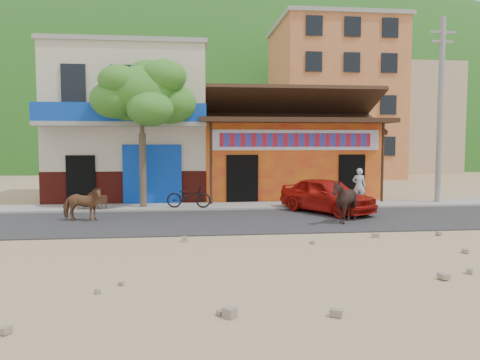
% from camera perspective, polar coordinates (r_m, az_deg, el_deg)
% --- Properties ---
extents(ground, '(120.00, 120.00, 0.00)m').
position_cam_1_polar(ground, '(14.00, 5.27, -6.64)').
color(ground, '#9E825B').
rests_on(ground, ground).
extents(road, '(60.00, 5.00, 0.04)m').
position_cam_1_polar(road, '(16.41, 3.49, -4.91)').
color(road, '#28282B').
rests_on(road, ground).
extents(sidewalk, '(60.00, 2.00, 0.12)m').
position_cam_1_polar(sidewalk, '(19.83, 1.74, -3.17)').
color(sidewalk, gray).
rests_on(sidewalk, ground).
extents(dance_club, '(8.00, 6.00, 3.60)m').
position_cam_1_polar(dance_club, '(23.95, 5.13, 2.31)').
color(dance_club, orange).
rests_on(dance_club, ground).
extents(cafe_building, '(7.00, 6.00, 7.00)m').
position_cam_1_polar(cafe_building, '(23.62, -13.08, 6.31)').
color(cafe_building, beige).
rests_on(cafe_building, ground).
extents(apartment_front, '(9.00, 9.00, 12.00)m').
position_cam_1_polar(apartment_front, '(39.41, 11.14, 9.20)').
color(apartment_front, '#CC723F').
rests_on(apartment_front, ground).
extents(apartment_rear, '(8.00, 8.00, 10.00)m').
position_cam_1_polar(apartment_rear, '(48.23, 19.25, 6.96)').
color(apartment_rear, tan).
rests_on(apartment_rear, ground).
extents(hillside, '(100.00, 40.00, 24.00)m').
position_cam_1_polar(hillside, '(84.01, -4.60, 10.81)').
color(hillside, '#194C14').
rests_on(hillside, ground).
extents(tree, '(3.00, 3.00, 6.00)m').
position_cam_1_polar(tree, '(19.34, -11.83, 5.64)').
color(tree, '#2D721E').
rests_on(tree, sidewalk).
extents(utility_pole, '(0.24, 0.24, 8.00)m').
position_cam_1_polar(utility_pole, '(22.40, 23.22, 7.76)').
color(utility_pole, gray).
rests_on(utility_pole, sidewalk).
extents(cow_tan, '(1.44, 0.74, 1.18)m').
position_cam_1_polar(cow_tan, '(16.90, -18.69, -2.79)').
color(cow_tan, brown).
rests_on(cow_tan, road).
extents(cow_dark, '(1.43, 1.30, 1.46)m').
position_cam_1_polar(cow_dark, '(15.97, 12.64, -2.56)').
color(cow_dark, black).
rests_on(cow_dark, road).
extents(red_car, '(3.40, 4.24, 1.35)m').
position_cam_1_polar(red_car, '(18.24, 10.52, -1.83)').
color(red_car, '#A7120B').
rests_on(red_car, road).
extents(scooter, '(1.84, 0.86, 0.93)m').
position_cam_1_polar(scooter, '(18.87, -6.27, -1.98)').
color(scooter, black).
rests_on(scooter, sidewalk).
extents(pedestrian, '(0.65, 0.55, 1.53)m').
position_cam_1_polar(pedestrian, '(20.64, 14.31, -0.70)').
color(pedestrian, silver).
rests_on(pedestrian, sidewalk).
extents(cafe_chair_left, '(0.59, 0.59, 0.99)m').
position_cam_1_polar(cafe_chair_left, '(19.27, -16.78, -1.92)').
color(cafe_chair_left, '#483318').
rests_on(cafe_chair_left, sidewalk).
extents(cafe_chair_right, '(0.43, 0.43, 0.79)m').
position_cam_1_polar(cafe_chair_right, '(19.37, -18.68, -2.23)').
color(cafe_chair_right, '#462E17').
rests_on(cafe_chair_right, sidewalk).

